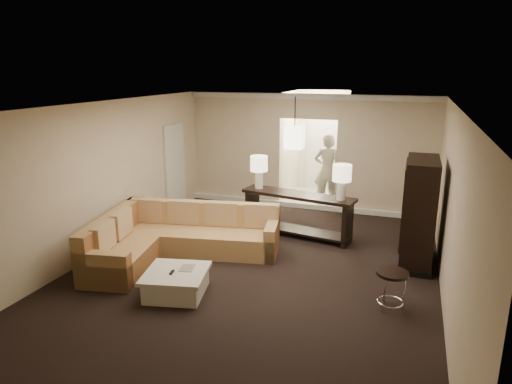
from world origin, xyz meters
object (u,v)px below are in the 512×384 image
at_px(coffee_table, 176,282).
at_px(armoire, 418,214).
at_px(person, 327,167).
at_px(drink_table, 392,282).
at_px(console_table, 298,211).
at_px(sectional_sofa, 174,238).

distance_m(coffee_table, armoire, 4.29).
relative_size(coffee_table, person, 0.54).
height_order(armoire, drink_table, armoire).
relative_size(console_table, drink_table, 4.20).
bearing_deg(sectional_sofa, person, 52.98).
relative_size(sectional_sofa, console_table, 1.30).
distance_m(console_table, armoire, 2.43).
height_order(sectional_sofa, person, person).
relative_size(sectional_sofa, coffee_table, 2.84).
bearing_deg(sectional_sofa, armoire, 5.07).
bearing_deg(armoire, drink_table, -99.66).
bearing_deg(console_table, person, 95.84).
height_order(coffee_table, person, person).
distance_m(sectional_sofa, coffee_table, 1.49).
distance_m(coffee_table, console_table, 3.30).
relative_size(console_table, person, 1.18).
height_order(drink_table, person, person).
bearing_deg(console_table, sectional_sofa, -126.17).
distance_m(armoire, person, 3.63).
height_order(sectional_sofa, console_table, console_table).
bearing_deg(coffee_table, person, 76.30).
bearing_deg(console_table, coffee_table, -100.11).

